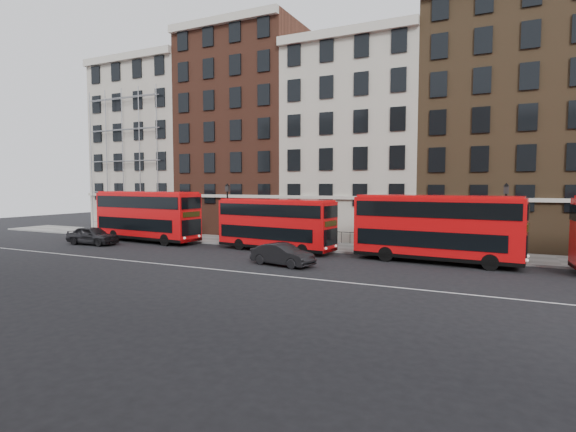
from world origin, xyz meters
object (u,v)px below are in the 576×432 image
at_px(car_front, 282,255).
at_px(bus_a, 147,215).
at_px(bus_c, 436,227).
at_px(bus_b, 275,223).
at_px(car_rear, 92,235).

bearing_deg(car_front, bus_a, 83.29).
relative_size(bus_c, car_front, 2.52).
bearing_deg(bus_b, bus_a, -173.08).
bearing_deg(bus_b, bus_c, 6.91).
bearing_deg(bus_c, bus_a, -176.03).
relative_size(car_rear, car_front, 1.09).
distance_m(bus_c, car_front, 10.65).
relative_size(bus_a, bus_c, 1.02).
height_order(bus_b, bus_c, bus_c).
xyz_separation_m(bus_a, bus_c, (25.91, -0.00, -0.04)).
xyz_separation_m(bus_b, car_front, (3.41, -5.50, -1.52)).
distance_m(bus_b, car_front, 6.64).
xyz_separation_m(bus_b, bus_c, (12.37, -0.00, 0.23)).
xyz_separation_m(bus_c, car_front, (-8.96, -5.50, -1.75)).
bearing_deg(car_rear, bus_c, -86.04).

